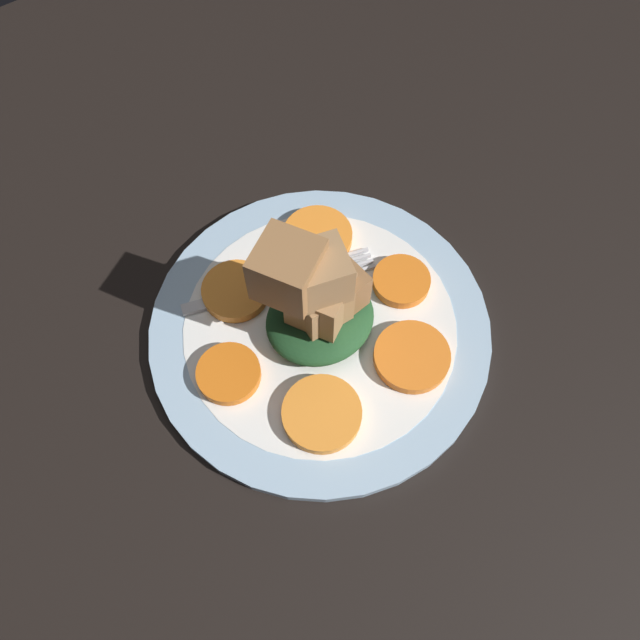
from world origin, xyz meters
TOP-DOWN VIEW (x-y plane):
  - table_slab at (0.00, 0.00)cm, footprint 120.00×120.00cm
  - plate at (0.00, 0.00)cm, footprint 30.80×30.80cm
  - carrot_slice_0 at (4.81, 7.00)cm, footprint 6.70×6.70cm
  - carrot_slice_1 at (-4.56, 7.33)cm, footprint 6.65×6.65cm
  - carrot_slice_2 at (-8.62, 0.85)cm, footprint 5.34×5.34cm
  - carrot_slice_3 at (-5.22, -7.74)cm, footprint 6.69×6.69cm
  - carrot_slice_4 at (4.41, -7.16)cm, footprint 6.19×6.19cm
  - carrot_slice_5 at (9.22, -0.54)cm, footprint 5.53×5.53cm
  - center_pile at (0.11, -0.22)cm, footprint 10.29×8.97cm
  - fork at (0.20, -5.49)cm, footprint 18.00×7.12cm

SIDE VIEW (x-z plane):
  - table_slab at x=0.00cm, z-range 0.00..2.00cm
  - plate at x=0.00cm, z-range 1.99..3.04cm
  - fork at x=0.20cm, z-range 3.10..3.50cm
  - carrot_slice_0 at x=4.81cm, z-range 3.10..4.12cm
  - carrot_slice_1 at x=-4.56cm, z-range 3.10..4.12cm
  - carrot_slice_2 at x=-8.62cm, z-range 3.10..4.12cm
  - carrot_slice_3 at x=-5.22cm, z-range 3.10..4.12cm
  - carrot_slice_4 at x=4.41cm, z-range 3.10..4.12cm
  - carrot_slice_5 at x=9.22cm, z-range 3.10..4.12cm
  - center_pile at x=0.11cm, z-range 1.90..13.94cm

